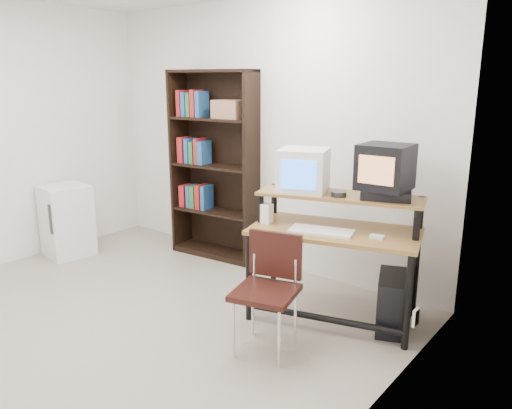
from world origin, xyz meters
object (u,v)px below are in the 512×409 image
Objects in this scene: crt_monitor at (303,171)px; bookshelf at (216,164)px; pc_tower at (391,302)px; computer_desk at (335,233)px; school_chair at (269,280)px; mini_fridge at (67,221)px; crt_tv at (385,167)px.

bookshelf reaches higher than crt_monitor.
pc_tower is (0.76, 0.08, -0.93)m from crt_monitor.
computer_desk is 0.55m from crt_monitor.
school_chair reaches higher than mini_fridge.
crt_tv is 2.04m from bookshelf.
crt_monitor is 0.24× the size of bookshelf.
computer_desk reaches higher than school_chair.
computer_desk is 1.72× the size of school_chair.
mini_fridge is at bearing -146.72° from bookshelf.
crt_tv is at bearing 18.51° from computer_desk.
crt_tv is 1.21m from school_chair.
school_chair is 0.42× the size of bookshelf.
computer_desk is 3.75× the size of crt_tv.
computer_desk is 3.11× the size of pc_tower.
pc_tower is 0.23× the size of bookshelf.
bookshelf is (-1.60, 1.20, 0.49)m from school_chair.
crt_tv is (0.61, 0.17, 0.07)m from crt_monitor.
school_chair is 2.05m from bookshelf.
crt_tv is 0.19× the size of bookshelf.
bookshelf is (-2.16, 0.41, 0.78)m from pc_tower.
computer_desk is at bearing 171.53° from pc_tower.
computer_desk is at bearing -148.03° from crt_tv.
crt_monitor is 0.63× the size of mini_fridge.
pc_tower is at bearing 19.26° from mini_fridge.
school_chair is at bearing -147.79° from pc_tower.
bookshelf is at bearing 147.13° from computer_desk.
pc_tower is 0.59× the size of mini_fridge.
computer_desk is 0.63m from crt_tv.
crt_monitor is 1.05× the size of pc_tower.
bookshelf is (-1.40, 0.49, -0.16)m from crt_monitor.
school_chair is 2.85m from mini_fridge.
crt_monitor is 2.80m from mini_fridge.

